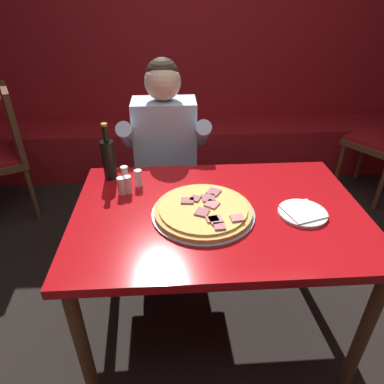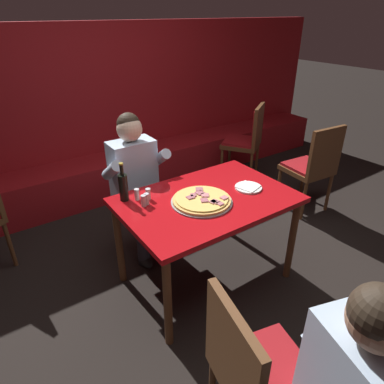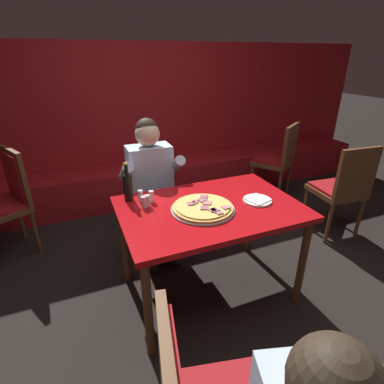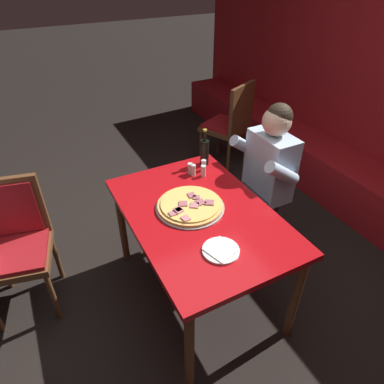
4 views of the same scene
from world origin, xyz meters
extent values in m
plane|color=black|center=(0.00, 0.00, 0.00)|extent=(24.00, 24.00, 0.00)
cube|color=maroon|center=(0.00, 2.18, 0.95)|extent=(6.80, 0.16, 1.90)
cube|color=maroon|center=(0.00, 1.86, 0.23)|extent=(6.46, 0.48, 0.46)
cylinder|color=brown|center=(-0.58, -0.37, 0.36)|extent=(0.06, 0.06, 0.73)
cylinder|color=brown|center=(0.58, -0.37, 0.36)|extent=(0.06, 0.06, 0.73)
cylinder|color=brown|center=(-0.58, 0.37, 0.36)|extent=(0.06, 0.06, 0.73)
cylinder|color=brown|center=(0.58, 0.37, 0.36)|extent=(0.06, 0.06, 0.73)
cube|color=#B20F14|center=(0.00, 0.00, 0.75)|extent=(1.28, 0.87, 0.04)
cylinder|color=#9E9EA3|center=(-0.07, -0.03, 0.77)|extent=(0.45, 0.45, 0.01)
cylinder|color=#DBA856|center=(-0.07, -0.03, 0.79)|extent=(0.42, 0.42, 0.02)
cylinder|color=#E5BC5B|center=(-0.07, -0.03, 0.80)|extent=(0.38, 0.38, 0.01)
cube|color=#C6757A|center=(0.06, -0.13, 0.81)|extent=(0.06, 0.05, 0.01)
cube|color=#A85B66|center=(-0.10, 0.03, 0.81)|extent=(0.06, 0.06, 0.01)
cube|color=#C6757A|center=(-0.03, -0.02, 0.81)|extent=(0.08, 0.08, 0.01)
cube|color=#C6757A|center=(-0.03, -0.14, 0.81)|extent=(0.06, 0.07, 0.01)
cube|color=#A85B66|center=(-0.14, 0.02, 0.81)|extent=(0.06, 0.05, 0.01)
cube|color=#C6757A|center=(-0.05, -0.13, 0.81)|extent=(0.06, 0.05, 0.01)
cube|color=#A85B66|center=(-0.08, -0.08, 0.81)|extent=(0.07, 0.07, 0.01)
cube|color=#A85B66|center=(-0.02, 0.08, 0.81)|extent=(0.08, 0.08, 0.01)
cube|color=#B76670|center=(-0.02, -0.18, 0.81)|extent=(0.05, 0.05, 0.01)
cube|color=#A85B66|center=(-0.04, 0.03, 0.81)|extent=(0.06, 0.06, 0.01)
cylinder|color=white|center=(0.36, -0.06, 0.78)|extent=(0.21, 0.21, 0.01)
cube|color=white|center=(0.36, -0.06, 0.79)|extent=(0.19, 0.19, 0.01)
cylinder|color=black|center=(-0.51, 0.32, 0.87)|extent=(0.07, 0.07, 0.20)
cylinder|color=black|center=(-0.51, 0.32, 1.01)|extent=(0.03, 0.03, 0.08)
cylinder|color=#B29933|center=(-0.51, 0.32, 1.06)|extent=(0.03, 0.03, 0.01)
cylinder|color=silver|center=(-0.44, 0.27, 0.81)|extent=(0.04, 0.04, 0.07)
cylinder|color=#516B33|center=(-0.44, 0.27, 0.79)|extent=(0.03, 0.03, 0.04)
cylinder|color=silver|center=(-0.44, 0.27, 0.85)|extent=(0.04, 0.04, 0.01)
cylinder|color=silver|center=(-0.37, 0.23, 0.81)|extent=(0.04, 0.04, 0.07)
cylinder|color=#28231E|center=(-0.37, 0.23, 0.79)|extent=(0.03, 0.03, 0.04)
cylinder|color=silver|center=(-0.37, 0.23, 0.85)|extent=(0.04, 0.04, 0.01)
cylinder|color=silver|center=(-0.44, 0.16, 0.81)|extent=(0.04, 0.04, 0.07)
cylinder|color=silver|center=(-0.44, 0.16, 0.79)|extent=(0.03, 0.03, 0.04)
cylinder|color=silver|center=(-0.44, 0.16, 0.85)|extent=(0.04, 0.04, 0.01)
cylinder|color=silver|center=(-0.41, 0.17, 0.81)|extent=(0.04, 0.04, 0.07)
cylinder|color=#B23323|center=(-0.41, 0.17, 0.79)|extent=(0.03, 0.03, 0.04)
cylinder|color=silver|center=(-0.41, 0.17, 0.85)|extent=(0.04, 0.04, 0.01)
ellipsoid|color=black|center=(-0.34, 0.45, 0.04)|extent=(0.11, 0.24, 0.09)
ellipsoid|color=black|center=(-0.14, 0.45, 0.04)|extent=(0.11, 0.24, 0.09)
cylinder|color=#282833|center=(-0.34, 0.45, 0.23)|extent=(0.11, 0.11, 0.43)
cylinder|color=#282833|center=(-0.14, 0.45, 0.23)|extent=(0.11, 0.11, 0.43)
cube|color=#282833|center=(-0.24, 0.55, 0.51)|extent=(0.34, 0.40, 0.12)
cube|color=silver|center=(-0.24, 0.75, 0.78)|extent=(0.38, 0.22, 0.52)
cylinder|color=silver|center=(-0.46, 0.67, 0.86)|extent=(0.09, 0.30, 0.25)
cylinder|color=silver|center=(-0.02, 0.67, 0.86)|extent=(0.09, 0.30, 0.25)
sphere|color=beige|center=(-0.24, 0.75, 1.15)|extent=(0.21, 0.21, 0.21)
sphere|color=#2D2319|center=(-0.24, 0.76, 1.18)|extent=(0.19, 0.19, 0.19)
cylinder|color=brown|center=(1.80, 0.49, 0.22)|extent=(0.04, 0.04, 0.44)
cylinder|color=brown|center=(1.42, 0.53, 0.22)|extent=(0.04, 0.04, 0.44)
cylinder|color=brown|center=(1.77, 0.12, 0.22)|extent=(0.04, 0.04, 0.44)
cylinder|color=brown|center=(1.39, 0.15, 0.22)|extent=(0.04, 0.04, 0.44)
cube|color=brown|center=(1.60, 0.32, 0.47)|extent=(0.47, 0.47, 0.05)
cube|color=maroon|center=(1.60, 0.32, 0.51)|extent=(0.44, 0.44, 0.03)
cube|color=brown|center=(1.58, 0.12, 0.74)|extent=(0.44, 0.08, 0.49)
cube|color=maroon|center=(1.58, 0.15, 0.74)|extent=(0.36, 0.05, 0.41)
cylinder|color=brown|center=(-1.29, 1.08, 0.22)|extent=(0.04, 0.04, 0.45)
cylinder|color=brown|center=(1.57, 1.57, 0.23)|extent=(0.04, 0.04, 0.45)
cylinder|color=brown|center=(1.26, 1.35, 0.23)|extent=(0.04, 0.04, 0.45)
cylinder|color=brown|center=(1.79, 1.26, 0.23)|extent=(0.04, 0.04, 0.45)
cylinder|color=brown|center=(1.48, 1.04, 0.23)|extent=(0.04, 0.04, 0.45)
cube|color=brown|center=(1.52, 1.30, 0.48)|extent=(0.61, 0.61, 0.05)
cube|color=maroon|center=(1.52, 1.30, 0.52)|extent=(0.56, 0.56, 0.03)
cube|color=brown|center=(1.64, 1.14, 0.75)|extent=(0.39, 0.28, 0.48)
cube|color=maroon|center=(1.62, 1.16, 0.75)|extent=(0.31, 0.22, 0.41)
cylinder|color=brown|center=(-0.25, -0.98, 0.22)|extent=(0.04, 0.04, 0.44)
cube|color=brown|center=(-0.48, -1.12, 0.47)|extent=(0.53, 0.53, 0.05)
cube|color=maroon|center=(-0.48, -1.12, 0.51)|extent=(0.48, 0.48, 0.03)
cube|color=brown|center=(-0.68, -1.08, 0.73)|extent=(0.13, 0.44, 0.47)
cube|color=maroon|center=(-0.65, -1.08, 0.73)|extent=(0.10, 0.36, 0.39)
cylinder|color=silver|center=(-0.30, -1.28, 0.86)|extent=(0.31, 0.17, 0.25)
sphere|color=tan|center=(-0.43, -1.47, 1.15)|extent=(0.21, 0.21, 0.21)
sphere|color=#2D2319|center=(-0.45, -1.47, 1.18)|extent=(0.19, 0.19, 0.19)
camera|label=1|loc=(-0.20, -1.24, 1.63)|focal=32.00mm
camera|label=2|loc=(-1.35, -1.76, 2.00)|focal=32.00mm
camera|label=3|loc=(-0.84, -1.70, 1.76)|focal=28.00mm
camera|label=4|loc=(1.48, -0.83, 2.14)|focal=32.00mm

